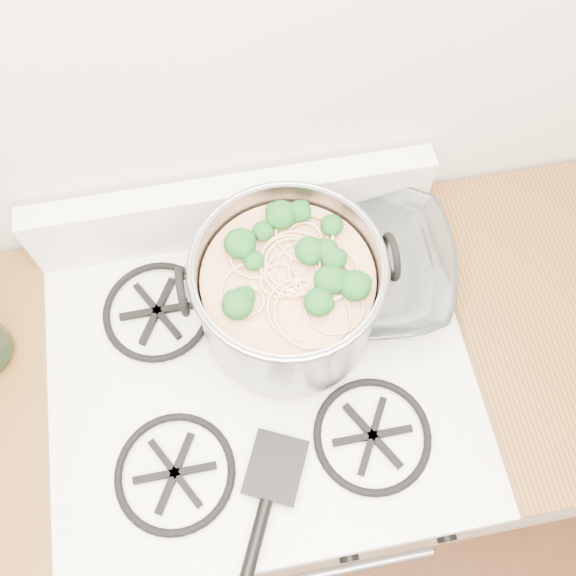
{
  "coord_description": "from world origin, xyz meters",
  "views": [
    {
      "loc": [
        -0.02,
        0.91,
        2.01
      ],
      "look_at": [
        0.07,
        1.35,
        1.05
      ],
      "focal_mm": 40.0,
      "sensor_mm": 36.0,
      "label": 1
    }
  ],
  "objects_px": {
    "gas_range": "(268,431)",
    "spatula": "(275,466)",
    "glass_bowl": "(365,272)",
    "stock_pot": "(288,294)"
  },
  "relations": [
    {
      "from": "gas_range",
      "to": "stock_pot",
      "type": "relative_size",
      "value": 2.64
    },
    {
      "from": "glass_bowl",
      "to": "gas_range",
      "type": "bearing_deg",
      "value": -146.33
    },
    {
      "from": "gas_range",
      "to": "spatula",
      "type": "relative_size",
      "value": 2.98
    },
    {
      "from": "spatula",
      "to": "glass_bowl",
      "type": "height_order",
      "value": "glass_bowl"
    },
    {
      "from": "gas_range",
      "to": "stock_pot",
      "type": "bearing_deg",
      "value": 54.19
    },
    {
      "from": "glass_bowl",
      "to": "stock_pot",
      "type": "bearing_deg",
      "value": -160.26
    },
    {
      "from": "gas_range",
      "to": "glass_bowl",
      "type": "relative_size",
      "value": 7.26
    },
    {
      "from": "stock_pot",
      "to": "glass_bowl",
      "type": "bearing_deg",
      "value": 19.74
    },
    {
      "from": "gas_range",
      "to": "stock_pot",
      "type": "distance_m",
      "value": 0.6
    },
    {
      "from": "gas_range",
      "to": "spatula",
      "type": "bearing_deg",
      "value": -90.96
    }
  ]
}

